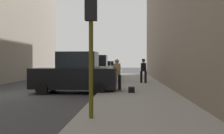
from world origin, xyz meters
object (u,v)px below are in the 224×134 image
at_px(duffel_bag, 131,90).
at_px(traffic_light, 91,24).
at_px(parked_black_suv, 75,74).
at_px(rolling_suitcase, 106,85).
at_px(parked_silver_sedan, 105,68).
at_px(parked_white_van, 92,70).
at_px(pedestrian_in_tan_coat, 117,73).
at_px(fire_hydrant, 113,78).
at_px(pedestrian_with_fedora, 143,70).
at_px(parked_gray_coupe, 100,70).

bearing_deg(duffel_bag, traffic_light, -101.54).
distance_m(parked_black_suv, rolling_suitcase, 1.81).
bearing_deg(parked_silver_sedan, parked_white_van, -90.00).
bearing_deg(parked_black_suv, parked_white_van, 90.00).
xyz_separation_m(parked_silver_sedan, pedestrian_in_tan_coat, (2.27, -18.47, 0.26)).
bearing_deg(fire_hydrant, rolling_suitcase, -91.05).
distance_m(traffic_light, duffel_bag, 6.54).
bearing_deg(pedestrian_in_tan_coat, pedestrian_with_fedora, 69.76).
height_order(parked_black_suv, parked_gray_coupe, parked_black_suv).
distance_m(parked_silver_sedan, rolling_suitcase, 19.20).
bearing_deg(parked_silver_sedan, parked_gray_coupe, -90.00).
bearing_deg(rolling_suitcase, traffic_light, -88.65).
distance_m(parked_gray_coupe, pedestrian_with_fedora, 8.51).
height_order(traffic_light, duffel_bag, traffic_light).
distance_m(parked_silver_sedan, fire_hydrant, 13.78).
bearing_deg(rolling_suitcase, pedestrian_in_tan_coat, 48.85).
bearing_deg(pedestrian_with_fedora, duffel_bag, -99.50).
xyz_separation_m(parked_gray_coupe, pedestrian_with_fedora, (4.05, -7.48, 0.29)).
relative_size(pedestrian_with_fedora, rolling_suitcase, 1.71).
bearing_deg(parked_gray_coupe, parked_white_van, -90.00).
xyz_separation_m(parked_black_suv, traffic_light, (1.85, -6.64, 1.73)).
xyz_separation_m(fire_hydrant, pedestrian_in_tan_coat, (0.47, -4.81, 0.61)).
height_order(parked_white_van, rolling_suitcase, parked_white_van).
relative_size(parked_gray_coupe, pedestrian_with_fedora, 2.40).
height_order(parked_white_van, fire_hydrant, parked_white_van).
bearing_deg(duffel_bag, parked_white_van, 112.50).
distance_m(parked_black_suv, parked_gray_coupe, 12.66).
bearing_deg(duffel_bag, rolling_suitcase, 163.06).
relative_size(parked_gray_coupe, parked_silver_sedan, 1.01).
height_order(parked_silver_sedan, fire_hydrant, parked_silver_sedan).
relative_size(parked_white_van, fire_hydrant, 6.54).
bearing_deg(traffic_light, parked_gray_coupe, 95.49).
bearing_deg(parked_silver_sedan, fire_hydrant, -82.48).
xyz_separation_m(parked_silver_sedan, duffel_bag, (3.06, -19.54, -0.56)).
height_order(parked_black_suv, traffic_light, traffic_light).
bearing_deg(parked_black_suv, pedestrian_in_tan_coat, 8.94).
relative_size(parked_black_suv, rolling_suitcase, 4.46).
relative_size(parked_black_suv, duffel_bag, 10.55).
height_order(parked_white_van, parked_silver_sedan, parked_white_van).
height_order(parked_gray_coupe, pedestrian_with_fedora, pedestrian_with_fedora).
bearing_deg(pedestrian_in_tan_coat, parked_gray_coupe, 100.47).
xyz_separation_m(pedestrian_in_tan_coat, pedestrian_with_fedora, (1.78, 4.82, 0.03)).
bearing_deg(traffic_light, duffel_bag, 78.46).
relative_size(parked_black_suv, traffic_light, 1.29).
bearing_deg(fire_hydrant, parked_white_van, 139.88).
height_order(parked_black_suv, pedestrian_in_tan_coat, parked_black_suv).
distance_m(fire_hydrant, traffic_light, 12.02).
xyz_separation_m(parked_white_van, parked_gray_coupe, (0.00, 5.97, -0.18)).
xyz_separation_m(parked_white_van, fire_hydrant, (1.80, -1.52, -0.54)).
bearing_deg(pedestrian_in_tan_coat, duffel_bag, -53.46).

